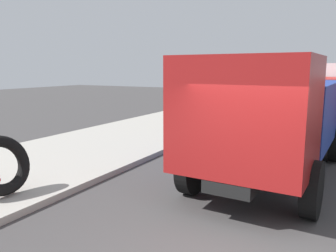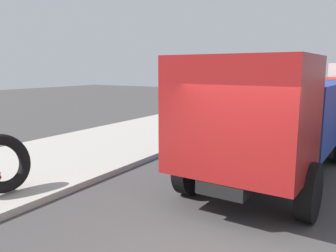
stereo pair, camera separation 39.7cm
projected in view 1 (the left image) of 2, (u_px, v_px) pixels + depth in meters
name	position (u px, v px, depth m)	size (l,w,h in m)	color
loose_tire	(1.00, 165.00, 7.05)	(1.26, 1.26, 0.25)	black
dump_truck_blue	(274.00, 115.00, 8.57)	(7.09, 3.02, 3.00)	#1E3899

